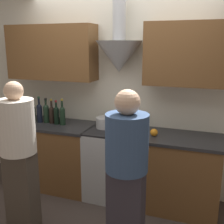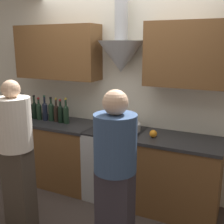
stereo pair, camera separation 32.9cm
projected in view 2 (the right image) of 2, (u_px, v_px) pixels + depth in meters
The scene contains 19 objects.
ground_plane at pixel (105, 207), 3.38m from camera, with size 12.00×12.00×0.00m, color #423833.
wall_back at pixel (122, 80), 3.56m from camera, with size 8.40×0.56×2.60m.
counter_left at pixel (56, 151), 3.93m from camera, with size 1.23×0.62×0.88m.
counter_right at pixel (178, 176), 3.21m from camera, with size 0.95×0.62×0.88m.
stove_range at pixel (115, 163), 3.54m from camera, with size 0.66×0.60×0.88m.
wine_bottle_0 at pixel (24, 108), 4.02m from camera, with size 0.08×0.08×0.34m.
wine_bottle_1 at pixel (29, 109), 3.98m from camera, with size 0.08×0.08×0.31m.
wine_bottle_2 at pixel (35, 109), 3.94m from camera, with size 0.07×0.07×0.33m.
wine_bottle_3 at pixel (39, 111), 3.89m from camera, with size 0.07×0.07×0.31m.
wine_bottle_4 at pixel (45, 110), 3.85m from camera, with size 0.07×0.07×0.35m.
wine_bottle_5 at pixel (51, 111), 3.83m from camera, with size 0.08×0.08×0.33m.
wine_bottle_6 at pixel (56, 112), 3.79m from camera, with size 0.07×0.07×0.33m.
wine_bottle_7 at pixel (61, 113), 3.73m from camera, with size 0.07×0.07×0.32m.
wine_bottle_8 at pixel (66, 113), 3.70m from camera, with size 0.07×0.07×0.34m.
stock_pot at pixel (107, 122), 3.53m from camera, with size 0.23×0.23×0.13m.
mixing_bowl at pixel (128, 127), 3.41m from camera, with size 0.29×0.29×0.09m.
orange_fruit at pixel (153, 134), 3.16m from camera, with size 0.09×0.09×0.09m.
person_foreground_left at pixel (16, 150), 2.84m from camera, with size 0.35×0.35×1.58m.
person_foreground_right at pixel (115, 170), 2.43m from camera, with size 0.37×0.37×1.56m.
Camera 2 is at (1.39, -2.68, 1.92)m, focal length 45.00 mm.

